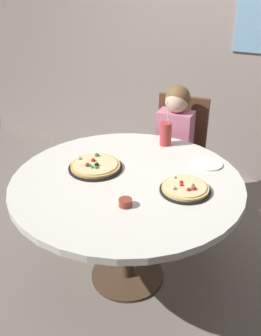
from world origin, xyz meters
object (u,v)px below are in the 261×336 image
Objects in this scene: dining_table at (127,192)px; pizza_veggie at (185,189)px; sauce_bowl at (125,203)px; plate_small at (208,164)px; chair_wooden at (178,150)px; pizza_cheese at (95,166)px; diner_child at (170,165)px; soda_cup at (166,134)px.

pizza_veggie is at bearing 3.63° from dining_table.
sauce_bowl reaches higher than plate_small.
chair_wooden is at bearing 90.18° from dining_table.
plate_small reaches higher than dining_table.
chair_wooden reaches higher than pizza_cheese.
diner_child is at bearing 72.18° from pizza_cheese.
chair_wooden is at bearing 91.70° from diner_child.
pizza_veggie is 1.57× the size of plate_small.
dining_table is 1.25× the size of diner_child.
soda_cup is (0.03, 0.54, 0.17)m from dining_table.
pizza_cheese is at bearing -104.07° from chair_wooden.
pizza_veggie is at bearing -94.73° from plate_small.
dining_table is at bearing -176.37° from pizza_veggie.
dining_table is 19.28× the size of sauce_bowl.
dining_table is at bearing -90.19° from diner_child.
diner_child reaches higher than soda_cup.
diner_child is 3.52× the size of soda_cup.
pizza_cheese is 0.58m from soda_cup.
soda_cup is 0.80m from sauce_bowl.
chair_wooden is 0.88× the size of diner_child.
pizza_veggie is 4.03× the size of sauce_bowl.
chair_wooden reaches higher than sauce_bowl.
dining_table is 4.10× the size of pizza_cheese.
diner_child is 1.05m from sauce_bowl.
pizza_veggie is at bearing -1.21° from pizza_cheese.
chair_wooden is 1.01m from pizza_veggie.
chair_wooden is 0.50m from soda_cup.
pizza_veggie is 0.36m from sauce_bowl.
chair_wooden reaches higher than pizza_veggie.
pizza_cheese is at bearing 178.79° from pizza_veggie.
chair_wooden is 0.71m from plate_small.
sauce_bowl is at bearing -112.69° from plate_small.
pizza_cheese is (-0.23, -0.90, 0.24)m from chair_wooden.
diner_child reaches higher than sauce_bowl.
pizza_veggie is 0.92× the size of soda_cup.
chair_wooden is 0.19m from diner_child.
chair_wooden is 3.09× the size of soda_cup.
chair_wooden is 13.57× the size of sauce_bowl.
dining_table is at bearing -8.46° from pizza_cheese.
soda_cup is at bearing 154.73° from plate_small.
sauce_bowl is at bearing -39.41° from pizza_cheese.
soda_cup is at bearing 86.87° from dining_table.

